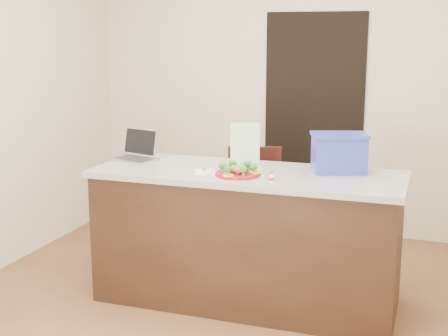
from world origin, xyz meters
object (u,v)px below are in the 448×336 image
(yogurt_bottle, at_px, (272,178))
(blue_box, at_px, (339,153))
(napkin, at_px, (208,172))
(plate, at_px, (238,174))
(island, at_px, (247,237))
(chair, at_px, (251,200))
(laptop, at_px, (137,151))

(yogurt_bottle, relative_size, blue_box, 0.15)
(napkin, bearing_deg, plate, -5.23)
(island, relative_size, chair, 2.18)
(chair, bearing_deg, yogurt_bottle, -81.14)
(plate, bearing_deg, chair, 100.55)
(blue_box, bearing_deg, chair, 128.65)
(island, relative_size, blue_box, 4.93)
(island, bearing_deg, chair, 104.49)
(plate, relative_size, laptop, 0.83)
(island, xyz_separation_m, napkin, (-0.23, -0.11, 0.46))
(laptop, xyz_separation_m, blue_box, (1.45, 0.04, 0.07))
(chair, bearing_deg, island, -90.72)
(island, distance_m, blue_box, 0.84)
(plate, xyz_separation_m, yogurt_bottle, (0.25, -0.11, 0.01))
(yogurt_bottle, xyz_separation_m, laptop, (-1.11, 0.38, 0.03))
(laptop, bearing_deg, chair, 50.47)
(laptop, height_order, chair, laptop)
(napkin, bearing_deg, island, 26.09)
(island, bearing_deg, napkin, -153.91)
(chair, bearing_deg, blue_box, -47.52)
(laptop, bearing_deg, island, 5.88)
(yogurt_bottle, height_order, laptop, laptop)
(chair, bearing_deg, napkin, -110.11)
(plate, height_order, napkin, plate)
(island, relative_size, plate, 6.98)
(laptop, xyz_separation_m, chair, (0.71, 0.51, -0.44))
(yogurt_bottle, relative_size, laptop, 0.17)
(plate, distance_m, chair, 0.89)
(napkin, height_order, laptop, laptop)
(island, height_order, blue_box, blue_box)
(yogurt_bottle, bearing_deg, laptop, 161.00)
(island, relative_size, laptop, 5.83)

